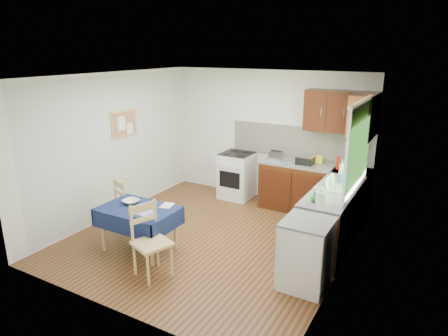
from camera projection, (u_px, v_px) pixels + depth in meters
The scene contains 33 objects.
floor at pixel (212, 238), 6.31m from camera, with size 4.20×4.20×0.00m, color #472212.
ceiling at pixel (210, 76), 5.59m from camera, with size 4.00×4.20×0.02m, color silver.
wall_back at pixel (267, 136), 7.70m from camera, with size 4.00×0.02×2.50m, color white.
wall_front at pixel (107, 209), 4.20m from camera, with size 4.00×0.02×2.50m, color white.
wall_left at pixel (112, 146), 6.89m from camera, with size 0.02×4.20×2.50m, color silver.
wall_right at pixel (347, 183), 5.00m from camera, with size 0.02×4.20×2.50m, color white.
base_cabinets at pixel (321, 202), 6.59m from camera, with size 1.90×2.30×0.86m.
worktop_back at pixel (315, 166), 7.06m from camera, with size 1.90×0.60×0.04m, color slate.
worktop_right at pixel (334, 191), 5.79m from camera, with size 0.60×1.70×0.04m, color slate.
worktop_corner at pixel (352, 171), 6.75m from camera, with size 0.60×0.60×0.04m, color slate.
splashback at pixel (299, 142), 7.39m from camera, with size 2.70×0.02×0.60m, color beige.
upper_cabinets at pixel (347, 113), 6.55m from camera, with size 1.20×0.85×0.70m.
stove at pixel (237, 175), 7.91m from camera, with size 0.60×0.61×0.92m.
window at pixel (359, 141), 5.48m from camera, with size 0.04×1.48×1.26m.
fridge at pixel (306, 254), 4.92m from camera, with size 0.58×0.60×0.89m.
corkboard at pixel (124, 124), 7.03m from camera, with size 0.04×0.62×0.47m.
dining_table at pixel (138, 215), 5.78m from camera, with size 1.10×0.75×0.66m.
chair_far at pixel (127, 203), 6.50m from camera, with size 0.49×0.49×0.87m.
chair_near at pixel (150, 238), 5.16m from camera, with size 0.55×0.55×0.97m.
toaster at pixel (276, 156), 7.31m from camera, with size 0.24×0.15×0.19m.
sandwich_press at pixel (305, 160), 7.06m from camera, with size 0.28×0.24×0.16m.
sauce_bottle at pixel (338, 163), 6.75m from camera, with size 0.05×0.05×0.23m, color #AE170D.
yellow_packet at pixel (320, 159), 7.13m from camera, with size 0.11×0.07×0.14m, color yellow.
dish_rack at pixel (330, 187), 5.83m from camera, with size 0.43×0.32×0.20m.
kettle at pixel (321, 197), 5.23m from camera, with size 0.14×0.14×0.24m.
cup at pixel (350, 169), 6.61m from camera, with size 0.12×0.12×0.09m, color white.
soap_bottle_a at pixel (342, 168), 6.39m from camera, with size 0.10×0.10×0.27m, color white.
soap_bottle_b at pixel (342, 177), 6.12m from camera, with size 0.08×0.08×0.17m, color blue.
soap_bottle_c at pixel (315, 197), 5.31m from camera, with size 0.12×0.12×0.15m, color #227E2B.
plate_bowl at pixel (131, 202), 5.91m from camera, with size 0.24×0.24×0.06m, color beige.
book at pixel (162, 205), 5.83m from camera, with size 0.16×0.22×0.02m, color white.
spice_jar at pixel (153, 204), 5.80m from camera, with size 0.04×0.04×0.08m, color green.
tea_towel at pixel (142, 213), 5.50m from camera, with size 0.29×0.23×0.05m, color navy.
Camera 1 is at (2.99, -4.88, 2.88)m, focal length 32.00 mm.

